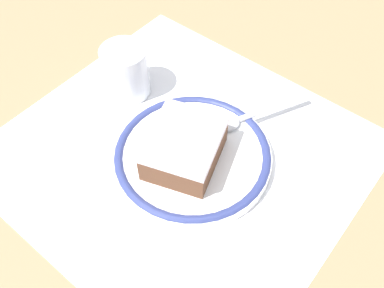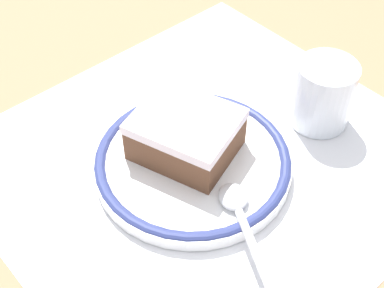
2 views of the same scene
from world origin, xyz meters
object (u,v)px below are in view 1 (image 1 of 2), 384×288
spoon (247,116)px  napkin (60,146)px  cup (126,73)px  cake_slice (184,147)px  plate (192,156)px

spoon → napkin: bearing=47.5°
spoon → cup: 0.18m
cake_slice → spoon: bearing=-102.0°
cup → napkin: cup is taller
cake_slice → napkin: 0.17m
plate → spoon: (-0.02, -0.09, 0.01)m
spoon → cake_slice: bearing=78.0°
cup → cake_slice: bearing=160.9°
cake_slice → cup: bearing=-19.1°
plate → napkin: plate is taller
plate → cup: cup is taller
plate → cake_slice: (0.00, 0.01, 0.03)m
plate → cake_slice: 0.03m
plate → spoon: spoon is taller
cake_slice → spoon: cake_slice is taller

